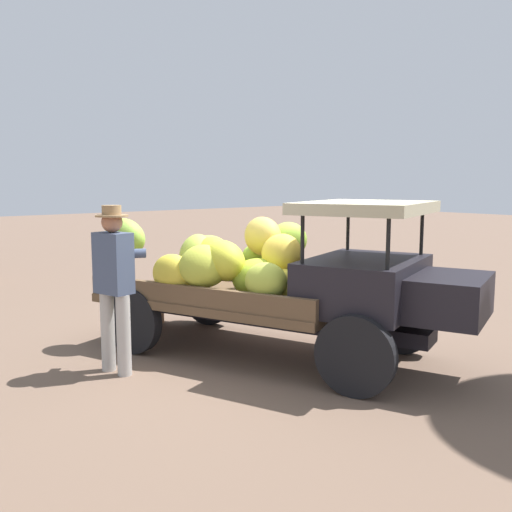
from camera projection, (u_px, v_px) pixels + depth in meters
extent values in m
plane|color=brown|center=(266.00, 352.00, 6.85)|extent=(60.00, 60.00, 0.00)
cube|color=black|center=(263.00, 316.00, 6.78)|extent=(3.91, 1.77, 0.16)
cylinder|color=black|center=(401.00, 320.00, 6.76)|extent=(0.80, 0.40, 0.80)
cylinder|color=black|center=(355.00, 356.00, 5.38)|extent=(0.80, 0.40, 0.80)
cylinder|color=black|center=(208.00, 297.00, 8.14)|extent=(0.80, 0.40, 0.80)
cylinder|color=black|center=(133.00, 320.00, 6.76)|extent=(0.80, 0.40, 0.80)
cube|color=brown|center=(231.00, 297.00, 6.97)|extent=(3.41, 2.64, 0.10)
cube|color=brown|center=(263.00, 275.00, 7.64)|extent=(2.85, 1.09, 0.22)
cube|color=brown|center=(193.00, 296.00, 6.27)|extent=(2.85, 1.09, 0.22)
cube|color=black|center=(364.00, 284.00, 6.10)|extent=(1.55, 1.80, 0.55)
cube|color=black|center=(450.00, 297.00, 5.66)|extent=(1.02, 1.24, 0.44)
cylinder|color=black|center=(422.00, 230.00, 6.36)|extent=(0.04, 0.04, 0.55)
cylinder|color=black|center=(388.00, 241.00, 5.25)|extent=(0.04, 0.04, 0.55)
cylinder|color=black|center=(348.00, 227.00, 6.80)|extent=(0.04, 0.04, 0.55)
cylinder|color=black|center=(302.00, 236.00, 5.68)|extent=(0.04, 0.04, 0.55)
cube|color=#BBB28F|center=(366.00, 207.00, 5.99)|extent=(1.66, 1.84, 0.12)
ellipsoid|color=gold|center=(211.00, 255.00, 6.95)|extent=(0.60, 0.61, 0.58)
ellipsoid|color=gold|center=(263.00, 236.00, 6.83)|extent=(0.73, 0.53, 0.48)
ellipsoid|color=#96C43B|center=(288.00, 240.00, 7.15)|extent=(0.57, 0.59, 0.45)
ellipsoid|color=#98B62D|center=(257.00, 278.00, 6.38)|extent=(0.82, 0.82, 0.58)
ellipsoid|color=gold|center=(281.00, 253.00, 6.40)|extent=(0.52, 0.54, 0.57)
ellipsoid|color=yellow|center=(174.00, 275.00, 6.56)|extent=(0.67, 0.59, 0.55)
ellipsoid|color=#94C244|center=(125.00, 237.00, 6.95)|extent=(0.68, 0.64, 0.60)
ellipsoid|color=#AFBE40|center=(266.00, 281.00, 6.00)|extent=(0.59, 0.54, 0.44)
ellipsoid|color=yellow|center=(284.00, 286.00, 6.14)|extent=(0.66, 0.64, 0.50)
ellipsoid|color=#ABBA41|center=(209.00, 253.00, 7.13)|extent=(0.69, 0.64, 0.48)
ellipsoid|color=#B3C749|center=(196.00, 254.00, 7.11)|extent=(0.71, 0.67, 0.61)
ellipsoid|color=yellow|center=(224.00, 261.00, 6.41)|extent=(0.71, 0.68, 0.61)
ellipsoid|color=#94BE3C|center=(263.00, 256.00, 7.23)|extent=(0.68, 0.71, 0.47)
ellipsoid|color=gold|center=(204.00, 266.00, 6.39)|extent=(0.84, 0.84, 0.65)
cylinder|color=#B4B0AC|center=(108.00, 331.00, 6.13)|extent=(0.15, 0.15, 0.88)
cylinder|color=#B4B0AC|center=(124.00, 335.00, 5.97)|extent=(0.15, 0.15, 0.88)
cube|color=#45516D|center=(113.00, 263.00, 5.95)|extent=(0.44, 0.32, 0.65)
cylinder|color=#45516D|center=(114.00, 252.00, 6.08)|extent=(0.38, 0.33, 0.10)
cylinder|color=#45516D|center=(127.00, 254.00, 5.96)|extent=(0.26, 0.40, 0.10)
sphere|color=#A76B4E|center=(112.00, 222.00, 5.89)|extent=(0.22, 0.22, 0.22)
cylinder|color=#98764F|center=(112.00, 216.00, 5.89)|extent=(0.34, 0.34, 0.02)
cylinder|color=#98764F|center=(112.00, 210.00, 5.88)|extent=(0.20, 0.20, 0.10)
cube|color=#8A5D3F|center=(145.00, 313.00, 8.04)|extent=(0.63, 0.64, 0.38)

